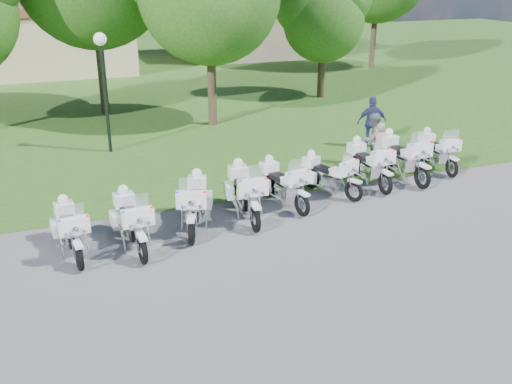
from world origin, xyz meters
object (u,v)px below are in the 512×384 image
object	(u,v)px
motorcycle_3	(245,191)
motorcycle_4	(283,183)
bystander_b	(372,140)
bystander_a	(379,147)
motorcycle_5	(329,174)
motorcycle_6	(368,163)
lamp_post	(102,63)
bystander_c	(372,122)
motorcycle_1	(132,220)
motorcycle_7	(402,156)
motorcycle_8	(437,150)
motorcycle_2	(195,202)
motorcycle_0	(70,228)

from	to	relation	value
motorcycle_3	motorcycle_4	distance (m)	1.29
motorcycle_3	bystander_b	xyz separation A→B (m)	(5.32, 2.45, 0.19)
motorcycle_4	bystander_a	distance (m)	4.34
motorcycle_5	motorcycle_3	bearing A→B (deg)	-11.47
motorcycle_6	bystander_b	xyz separation A→B (m)	(1.01, 1.45, 0.22)
bystander_b	lamp_post	bearing A→B (deg)	-50.19
bystander_b	bystander_c	world-z (taller)	bystander_c
motorcycle_6	motorcycle_1	bearing A→B (deg)	13.11
motorcycle_5	motorcycle_1	bearing A→B (deg)	-11.60
motorcycle_4	motorcycle_7	distance (m)	4.40
motorcycle_7	motorcycle_8	xyz separation A→B (m)	(1.60, 0.37, -0.09)
motorcycle_4	bystander_c	world-z (taller)	bystander_c
motorcycle_7	motorcycle_8	distance (m)	1.64
motorcycle_6	motorcycle_7	size ratio (longest dim) A/B	0.93
motorcycle_4	lamp_post	distance (m)	8.08
motorcycle_3	motorcycle_8	xyz separation A→B (m)	(7.17, 1.46, -0.08)
motorcycle_1	motorcycle_5	distance (m)	6.05
motorcycle_2	bystander_c	bearing A→B (deg)	-130.33
motorcycle_2	motorcycle_0	bearing A→B (deg)	26.71
motorcycle_7	bystander_c	bearing A→B (deg)	-106.43
motorcycle_2	bystander_b	bearing A→B (deg)	-138.60
motorcycle_4	motorcycle_7	world-z (taller)	motorcycle_7
motorcycle_4	bystander_a	bearing A→B (deg)	-169.05
lamp_post	motorcycle_8	bearing A→B (deg)	-29.56
motorcycle_5	bystander_a	distance (m)	2.78
motorcycle_8	lamp_post	world-z (taller)	lamp_post
lamp_post	bystander_c	distance (m)	9.71
motorcycle_3	motorcycle_6	world-z (taller)	motorcycle_3
motorcycle_3	motorcycle_5	size ratio (longest dim) A/B	1.24
motorcycle_1	motorcycle_3	world-z (taller)	motorcycle_3
motorcycle_2	bystander_a	size ratio (longest dim) A/B	1.45
motorcycle_4	lamp_post	world-z (taller)	lamp_post
motorcycle_0	motorcycle_5	distance (m)	7.37
motorcycle_5	bystander_a	bearing A→B (deg)	-177.34
lamp_post	bystander_a	bearing A→B (deg)	-32.63
motorcycle_2	motorcycle_3	xyz separation A→B (m)	(1.42, 0.23, 0.03)
lamp_post	bystander_a	size ratio (longest dim) A/B	2.63
motorcycle_3	bystander_b	world-z (taller)	bystander_b
bystander_a	motorcycle_5	bearing A→B (deg)	58.65
motorcycle_7	lamp_post	bearing A→B (deg)	-37.52
motorcycle_8	bystander_c	size ratio (longest dim) A/B	1.19
motorcycle_2	motorcycle_5	xyz separation A→B (m)	(4.23, 0.90, -0.07)
motorcycle_8	bystander_a	size ratio (longest dim) A/B	1.40
motorcycle_4	bystander_b	size ratio (longest dim) A/B	1.27
motorcycle_5	motorcycle_7	distance (m)	2.79
motorcycle_3	motorcycle_5	world-z (taller)	motorcycle_3
motorcycle_7	motorcycle_5	bearing A→B (deg)	6.95
motorcycle_1	motorcycle_4	bearing A→B (deg)	-169.27
motorcycle_2	motorcycle_6	world-z (taller)	motorcycle_2
motorcycle_0	motorcycle_4	bearing A→B (deg)	-176.08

